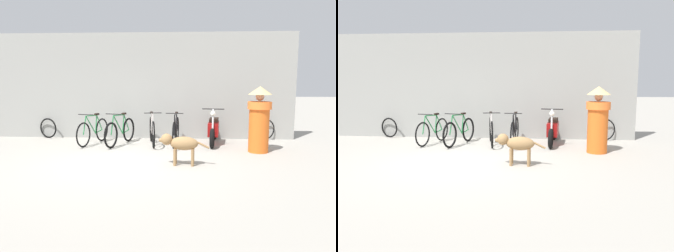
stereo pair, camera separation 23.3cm
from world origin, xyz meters
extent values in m
plane|color=#9E998E|center=(0.00, 0.00, 0.00)|extent=(60.00, 60.00, 0.00)
cube|color=gray|center=(0.00, 3.21, 1.59)|extent=(9.25, 0.20, 3.18)
torus|color=black|center=(-1.33, 1.63, 0.33)|extent=(0.21, 0.66, 0.67)
torus|color=black|center=(-1.07, 2.57, 0.33)|extent=(0.21, 0.66, 0.67)
cylinder|color=#1E7238|center=(-1.23, 1.99, 0.55)|extent=(0.15, 0.48, 0.55)
cylinder|color=#1E7238|center=(-1.16, 2.27, 0.53)|extent=(0.06, 0.13, 0.51)
cylinder|color=#1E7238|center=(-1.22, 2.04, 0.80)|extent=(0.17, 0.55, 0.06)
cylinder|color=#1E7238|center=(-1.12, 2.40, 0.31)|extent=(0.12, 0.37, 0.08)
cylinder|color=#1E7238|center=(-1.11, 2.44, 0.56)|extent=(0.10, 0.29, 0.47)
cylinder|color=#1E7238|center=(-1.31, 1.70, 0.58)|extent=(0.07, 0.18, 0.49)
cube|color=black|center=(-1.14, 2.31, 0.82)|extent=(0.11, 0.19, 0.05)
cylinder|color=black|center=(-1.29, 1.77, 0.86)|extent=(0.45, 0.14, 0.02)
torus|color=black|center=(-0.56, 1.54, 0.35)|extent=(0.24, 0.68, 0.69)
torus|color=black|center=(-0.27, 2.53, 0.35)|extent=(0.24, 0.68, 0.69)
cylinder|color=#1E7238|center=(-0.45, 1.92, 0.57)|extent=(0.17, 0.50, 0.57)
cylinder|color=#1E7238|center=(-0.37, 2.21, 0.55)|extent=(0.06, 0.13, 0.52)
cylinder|color=#1E7238|center=(-0.44, 1.97, 0.83)|extent=(0.19, 0.58, 0.06)
cylinder|color=#1E7238|center=(-0.33, 2.35, 0.32)|extent=(0.14, 0.39, 0.08)
cylinder|color=#1E7238|center=(-0.31, 2.40, 0.58)|extent=(0.11, 0.31, 0.48)
cylinder|color=#1E7238|center=(-0.54, 1.61, 0.60)|extent=(0.08, 0.18, 0.51)
cube|color=black|center=(-0.35, 2.26, 0.84)|extent=(0.12, 0.19, 0.05)
cylinder|color=black|center=(-0.52, 1.68, 0.89)|extent=(0.45, 0.15, 0.02)
torus|color=black|center=(0.54, 1.61, 0.36)|extent=(0.17, 0.71, 0.71)
torus|color=black|center=(0.37, 2.60, 0.36)|extent=(0.17, 0.71, 0.71)
cylinder|color=beige|center=(0.48, 2.00, 0.59)|extent=(0.11, 0.49, 0.59)
cylinder|color=beige|center=(0.43, 2.28, 0.57)|extent=(0.05, 0.13, 0.54)
cylinder|color=beige|center=(0.47, 2.04, 0.86)|extent=(0.13, 0.57, 0.06)
cylinder|color=beige|center=(0.40, 2.41, 0.33)|extent=(0.09, 0.38, 0.08)
cylinder|color=beige|center=(0.39, 2.46, 0.60)|extent=(0.08, 0.30, 0.50)
cylinder|color=beige|center=(0.53, 1.69, 0.62)|extent=(0.06, 0.18, 0.53)
cube|color=black|center=(0.42, 2.33, 0.87)|extent=(0.10, 0.19, 0.05)
cylinder|color=black|center=(0.52, 1.76, 0.91)|extent=(0.46, 0.10, 0.02)
torus|color=black|center=(1.08, 1.52, 0.36)|extent=(0.07, 0.71, 0.71)
torus|color=black|center=(1.14, 2.61, 0.36)|extent=(0.07, 0.71, 0.71)
cylinder|color=black|center=(1.11, 1.94, 0.59)|extent=(0.06, 0.54, 0.59)
cylinder|color=black|center=(1.12, 2.26, 0.57)|extent=(0.03, 0.14, 0.54)
cylinder|color=black|center=(1.11, 2.00, 0.86)|extent=(0.06, 0.63, 0.06)
cylinder|color=black|center=(1.13, 2.41, 0.33)|extent=(0.05, 0.41, 0.08)
cylinder|color=black|center=(1.13, 2.46, 0.60)|extent=(0.04, 0.32, 0.50)
cylinder|color=black|center=(1.09, 1.60, 0.62)|extent=(0.04, 0.19, 0.53)
cube|color=black|center=(1.13, 2.31, 0.87)|extent=(0.08, 0.18, 0.05)
cylinder|color=black|center=(1.09, 1.69, 0.91)|extent=(0.46, 0.05, 0.02)
torus|color=black|center=(2.07, 1.66, 0.27)|extent=(0.18, 0.54, 0.53)
torus|color=black|center=(2.24, 2.98, 0.27)|extent=(0.18, 0.54, 0.53)
cube|color=maroon|center=(2.16, 2.32, 0.43)|extent=(0.38, 0.82, 0.36)
cube|color=black|center=(2.18, 2.46, 0.66)|extent=(0.30, 0.53, 0.10)
cylinder|color=silver|center=(2.11, 1.90, 0.72)|extent=(0.07, 0.15, 0.59)
cylinder|color=silver|center=(2.09, 1.76, 0.35)|extent=(0.07, 0.23, 0.19)
cylinder|color=black|center=(2.11, 1.95, 1.01)|extent=(0.58, 0.10, 0.03)
sphere|color=silver|center=(2.11, 1.92, 0.89)|extent=(0.16, 0.16, 0.14)
ellipsoid|color=#997247|center=(1.36, -0.09, 0.46)|extent=(0.61, 0.32, 0.29)
cylinder|color=#997247|center=(1.17, -0.15, 0.18)|extent=(0.07, 0.07, 0.36)
cylinder|color=#997247|center=(1.18, 0.00, 0.18)|extent=(0.07, 0.07, 0.36)
cylinder|color=#997247|center=(1.54, -0.18, 0.18)|extent=(0.07, 0.07, 0.36)
cylinder|color=#997247|center=(1.55, -0.02, 0.18)|extent=(0.07, 0.07, 0.36)
sphere|color=#997247|center=(1.00, -0.07, 0.54)|extent=(0.26, 0.26, 0.24)
ellipsoid|color=#997247|center=(0.89, -0.06, 0.52)|extent=(0.14, 0.11, 0.09)
cylinder|color=#997247|center=(1.76, -0.11, 0.44)|extent=(0.26, 0.06, 0.15)
cylinder|color=orange|center=(3.19, 1.30, 0.63)|extent=(0.50, 0.50, 1.25)
cylinder|color=orange|center=(3.19, 1.30, 1.16)|extent=(0.59, 0.59, 0.18)
sphere|color=tan|center=(3.19, 1.30, 1.37)|extent=(0.20, 0.20, 0.20)
cone|color=tan|center=(3.19, 1.30, 1.52)|extent=(0.59, 0.59, 0.20)
torus|color=black|center=(3.71, 2.96, 0.33)|extent=(0.65, 0.18, 0.65)
torus|color=black|center=(-2.86, 2.96, 0.31)|extent=(0.60, 0.23, 0.62)
camera|label=1|loc=(1.42, -6.79, 1.76)|focal=35.00mm
camera|label=2|loc=(1.66, -6.77, 1.76)|focal=35.00mm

